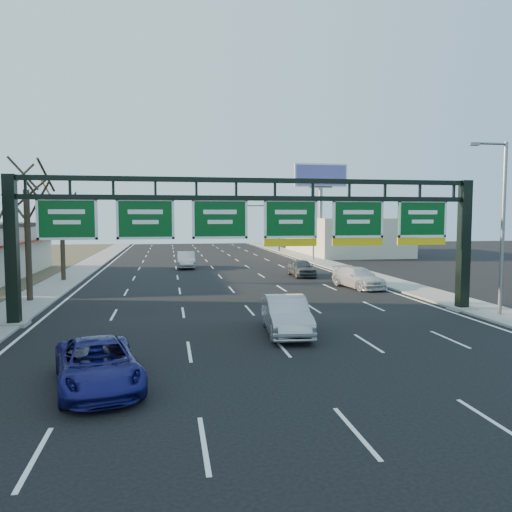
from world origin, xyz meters
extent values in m
plane|color=black|center=(0.00, 0.00, 0.00)|extent=(160.00, 160.00, 0.00)
cube|color=gray|center=(-12.80, 20.00, 0.06)|extent=(3.00, 120.00, 0.12)
cube|color=gray|center=(12.80, 20.00, 0.06)|extent=(3.00, 120.00, 0.12)
cube|color=white|center=(0.00, 20.00, 0.01)|extent=(21.60, 120.00, 0.01)
cube|color=black|center=(-11.70, 8.00, 3.60)|extent=(0.55, 0.55, 7.20)
cube|color=gray|center=(-11.70, 8.00, 0.10)|extent=(1.20, 1.20, 0.20)
cube|color=black|center=(11.70, 8.00, 3.60)|extent=(0.55, 0.55, 7.20)
cube|color=gray|center=(11.70, 8.00, 0.10)|extent=(1.20, 1.20, 0.20)
cube|color=black|center=(0.00, 8.00, 7.05)|extent=(23.40, 0.25, 0.25)
cube|color=black|center=(0.00, 8.00, 6.15)|extent=(23.40, 0.25, 0.25)
cube|color=#044517|center=(-9.17, 8.00, 5.10)|extent=(2.80, 0.10, 2.00)
cube|color=#044517|center=(-5.50, 8.00, 5.10)|extent=(2.80, 0.10, 2.00)
cube|color=#044517|center=(-1.83, 8.00, 5.10)|extent=(2.80, 0.10, 2.00)
cube|color=#044517|center=(1.83, 8.00, 5.10)|extent=(2.80, 0.10, 2.00)
cube|color=yellow|center=(1.83, 8.00, 3.88)|extent=(2.80, 0.10, 0.40)
cube|color=#044517|center=(5.50, 8.00, 5.10)|extent=(2.80, 0.10, 2.00)
cube|color=yellow|center=(5.50, 8.00, 3.88)|extent=(2.80, 0.10, 0.40)
cube|color=#044517|center=(9.17, 8.00, 5.10)|extent=(2.80, 0.10, 2.00)
cube|color=yellow|center=(9.17, 8.00, 3.88)|extent=(2.80, 0.10, 0.40)
cube|color=maroon|center=(-16.40, 29.00, 3.00)|extent=(1.20, 18.00, 0.40)
cube|color=#BCB79C|center=(20.00, 50.00, 2.50)|extent=(12.00, 20.00, 5.00)
cylinder|color=black|center=(-12.80, 15.00, 3.54)|extent=(0.36, 0.36, 6.84)
cylinder|color=black|center=(-12.80, 25.00, 3.35)|extent=(0.36, 0.36, 6.46)
cylinder|color=slate|center=(12.60, 6.00, 4.62)|extent=(0.20, 0.20, 9.00)
cylinder|color=slate|center=(11.70, 6.00, 9.02)|extent=(1.80, 0.12, 0.12)
cube|color=slate|center=(10.80, 6.00, 8.97)|extent=(0.50, 0.22, 0.15)
cylinder|color=slate|center=(12.60, 40.00, 4.62)|extent=(0.20, 0.20, 9.00)
cylinder|color=slate|center=(11.70, 40.00, 9.02)|extent=(1.80, 0.12, 0.12)
cube|color=slate|center=(10.80, 40.00, 8.97)|extent=(0.50, 0.22, 0.15)
cylinder|color=slate|center=(15.00, 45.00, 4.50)|extent=(0.50, 0.50, 9.00)
cube|color=slate|center=(15.00, 45.00, 9.00)|extent=(3.00, 0.30, 0.20)
cube|color=white|center=(15.00, 45.00, 10.50)|extent=(7.00, 0.30, 3.00)
cube|color=#5553A6|center=(15.00, 44.80, 10.50)|extent=(6.60, 0.05, 2.60)
cylinder|color=black|center=(11.80, 55.00, 3.50)|extent=(0.18, 0.18, 7.00)
cylinder|color=black|center=(8.00, 55.00, 6.80)|extent=(7.60, 0.14, 0.14)
imported|color=black|center=(6.00, 55.00, 6.00)|extent=(0.20, 0.20, 1.00)
imported|color=black|center=(2.00, 55.00, 6.00)|extent=(0.54, 0.54, 1.62)
imported|color=navy|center=(-6.59, -1.57, 0.71)|extent=(3.43, 5.53, 1.43)
imported|color=#9F9EA3|center=(0.72, 4.23, 0.83)|extent=(2.19, 5.19, 1.66)
imported|color=silver|center=(9.30, 17.36, 0.74)|extent=(3.06, 5.43, 1.49)
imported|color=#424648|center=(7.03, 24.92, 0.76)|extent=(1.84, 4.46, 1.51)
imported|color=#9F9FA3|center=(-2.64, 33.81, 0.82)|extent=(1.82, 4.99, 1.64)
camera|label=1|loc=(-4.41, -17.12, 5.22)|focal=35.00mm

